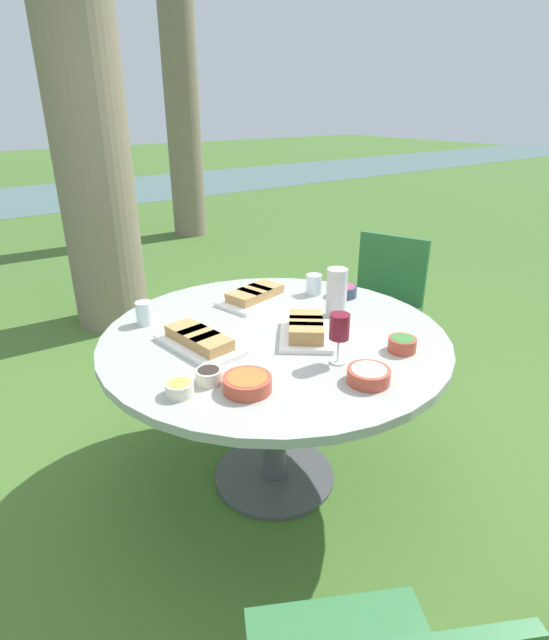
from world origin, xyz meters
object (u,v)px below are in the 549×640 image
at_px(water_pitcher, 337,293).
at_px(wine_glass, 339,328).
at_px(chair_near_right, 383,297).
at_px(dining_table, 274,355).

xyz_separation_m(water_pitcher, wine_glass, (-0.29, -0.33, 0.03)).
height_order(water_pitcher, wine_glass, water_pitcher).
relative_size(chair_near_right, water_pitcher, 4.03).
xyz_separation_m(dining_table, chair_near_right, (1.14, 0.41, -0.12)).
bearing_deg(wine_glass, chair_near_right, 34.33).
bearing_deg(dining_table, water_pitcher, -2.50).
bearing_deg(water_pitcher, dining_table, 177.50).
distance_m(chair_near_right, wine_glass, 1.39).
relative_size(water_pitcher, wine_glass, 1.15).
distance_m(water_pitcher, wine_glass, 0.44).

